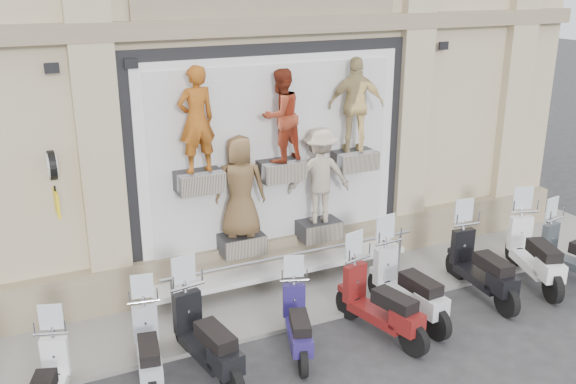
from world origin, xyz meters
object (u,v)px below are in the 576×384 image
scooter_d (206,324)px  scooter_f (381,291)px  scooter_e (298,312)px  scooter_i (536,241)px  scooter_b (46,374)px  scooter_c (147,337)px  clock_sign_bracket (53,174)px  guard_rail (295,276)px  scooter_g (409,274)px  scooter_h (483,255)px

scooter_d → scooter_f: 2.92m
scooter_e → scooter_i: scooter_i is taller
scooter_b → scooter_i: bearing=20.1°
scooter_c → scooter_e: (2.30, -0.26, -0.02)m
clock_sign_bracket → scooter_e: bearing=-33.3°
guard_rail → scooter_i: size_ratio=2.36×
scooter_e → scooter_f: (1.43, -0.15, 0.12)m
scooter_d → scooter_g: scooter_g is taller
clock_sign_bracket → scooter_b: 3.02m
scooter_b → scooter_f: bearing=17.3°
guard_rail → scooter_g: size_ratio=2.41×
scooter_b → scooter_f: (5.16, -0.12, 0.11)m
guard_rail → scooter_d: bearing=-145.3°
scooter_b → scooter_h: (7.59, 0.22, 0.14)m
scooter_c → scooter_f: 3.76m
scooter_h → scooter_c: bearing=-175.2°
clock_sign_bracket → scooter_h: 7.53m
guard_rail → scooter_e: (-0.74, -1.61, 0.24)m
scooter_c → scooter_d: scooter_d is taller
clock_sign_bracket → scooter_f: size_ratio=0.50×
scooter_c → guard_rail: bearing=34.0°
scooter_d → scooter_e: size_ratio=1.18×
scooter_b → scooter_e: size_ratio=1.01×
scooter_d → scooter_h: bearing=-7.2°
scooter_e → scooter_g: bearing=22.5°
scooter_g → scooter_i: bearing=-2.8°
scooter_b → scooter_c: (1.42, 0.29, 0.01)m
scooter_f → scooter_h: size_ratio=0.97×
scooter_g → scooter_h: size_ratio=1.00×
scooter_g → scooter_i: size_ratio=0.98×
clock_sign_bracket → scooter_d: bearing=-50.1°
scooter_b → scooter_i: size_ratio=0.82×
guard_rail → scooter_b: 4.76m
clock_sign_bracket → scooter_g: 6.00m
scooter_c → scooter_d: size_ratio=0.87×
scooter_d → guard_rail: bearing=26.2°
scooter_i → guard_rail: bearing=-178.9°
scooter_c → scooter_i: (7.47, -0.07, 0.14)m
scooter_b → scooter_d: scooter_d is taller
scooter_d → scooter_f: bearing=-12.8°
scooter_h → scooter_g: bearing=-172.0°
scooter_d → scooter_e: 1.49m
clock_sign_bracket → scooter_d: 3.27m
scooter_b → scooter_c: size_ratio=0.98×
scooter_b → scooter_e: bearing=19.2°
scooter_e → scooter_f: 1.45m
scooter_d → scooter_h: scooter_h is taller
scooter_c → scooter_d: 0.85m
scooter_e → scooter_i: (5.17, 0.19, 0.16)m
scooter_g → scooter_h: scooter_g is taller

